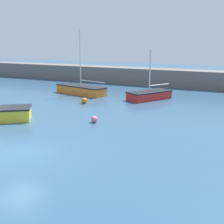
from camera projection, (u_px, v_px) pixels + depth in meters
ground_plane at (19, 155)px, 16.50m from camera, size 120.00×120.00×0.20m
harbor_breakwater at (162, 77)px, 39.75m from camera, size 55.06×2.68×2.11m
sailboat_twin_hulled at (149, 95)px, 30.93m from camera, size 3.92×4.83×4.86m
sailboat_tall_mast at (81, 90)px, 33.75m from camera, size 6.45×3.21×6.80m
mooring_buoy_pink at (94, 119)px, 22.46m from camera, size 0.48×0.48×0.48m
mooring_buoy_orange at (84, 101)px, 28.91m from camera, size 0.54×0.54×0.54m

